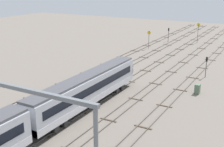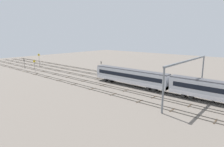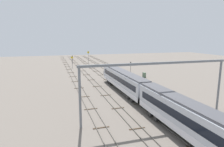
{
  "view_description": "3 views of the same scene",
  "coord_description": "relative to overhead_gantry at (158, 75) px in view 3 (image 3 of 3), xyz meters",
  "views": [
    {
      "loc": [
        -35.59,
        -22.96,
        17.61
      ],
      "look_at": [
        5.86,
        0.3,
        3.01
      ],
      "focal_mm": 48.38,
      "sensor_mm": 36.0,
      "label": 1
    },
    {
      "loc": [
        -33.52,
        44.2,
        14.51
      ],
      "look_at": [
        4.44,
        0.52,
        2.9
      ],
      "focal_mm": 30.37,
      "sensor_mm": 36.0,
      "label": 2
    },
    {
      "loc": [
        -44.63,
        15.78,
        12.78
      ],
      "look_at": [
        4.85,
        0.54,
        3.16
      ],
      "focal_mm": 31.15,
      "sensor_mm": 36.0,
      "label": 3
    }
  ],
  "objects": [
    {
      "name": "overhead_gantry",
      "position": [
        0.0,
        0.0,
        0.0
      ],
      "size": [
        0.4,
        24.98,
        9.08
      ],
      "color": "slate",
      "rests_on": "ground"
    },
    {
      "name": "relay_cabinet",
      "position": [
        30.02,
        -12.72,
        -6.33
      ],
      "size": [
        1.08,
        0.78,
        1.59
      ],
      "color": "#597259",
      "rests_on": "ground"
    },
    {
      "name": "track_far_background",
      "position": [
        18.48,
        9.41,
        -7.05
      ],
      "size": [
        185.85,
        2.4,
        0.16
      ],
      "color": "#59544C",
      "rests_on": "ground"
    },
    {
      "name": "speed_sign_near_foreground",
      "position": [
        57.98,
        7.55,
        -3.93
      ],
      "size": [
        0.14,
        0.96,
        4.83
      ],
      "color": "#4C4C51",
      "rests_on": "ground"
    },
    {
      "name": "track_second_far",
      "position": [
        18.48,
        4.59,
        -7.05
      ],
      "size": [
        185.85,
        2.4,
        0.16
      ],
      "color": "#59544C",
      "rests_on": "ground"
    },
    {
      "name": "track_near_foreground",
      "position": [
        18.48,
        -9.85,
        -7.05
      ],
      "size": [
        185.85,
        2.4,
        0.16
      ],
      "color": "#59544C",
      "rests_on": "ground"
    },
    {
      "name": "track_with_train",
      "position": [
        18.48,
        -0.22,
        -7.05
      ],
      "size": [
        185.85,
        2.4,
        0.16
      ],
      "color": "#59544C",
      "rests_on": "ground"
    },
    {
      "name": "signal_light_trackside_departure",
      "position": [
        39.53,
        -11.86,
        -4.48
      ],
      "size": [
        0.31,
        0.32,
        3.99
      ],
      "color": "#4C4C51",
      "rests_on": "ground"
    },
    {
      "name": "track_second_near",
      "position": [
        18.48,
        -5.04,
        -7.05
      ],
      "size": [
        185.85,
        2.4,
        0.16
      ],
      "color": "#59544C",
      "rests_on": "ground"
    },
    {
      "name": "speed_sign_mid_trackside",
      "position": [
        72.18,
        -2.06,
        -3.21
      ],
      "size": [
        0.14,
        1.07,
        5.87
      ],
      "color": "#4C4C51",
      "rests_on": "ground"
    },
    {
      "name": "ground_plane",
      "position": [
        18.48,
        -0.22,
        -7.12
      ],
      "size": [
        201.85,
        201.85,
        0.0
      ],
      "primitive_type": "plane",
      "color": "slate"
    },
    {
      "name": "signal_light_trackside_approach",
      "position": [
        70.15,
        6.22,
        -4.4
      ],
      "size": [
        0.31,
        0.32,
        4.11
      ],
      "color": "#4C4C51",
      "rests_on": "ground"
    }
  ]
}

